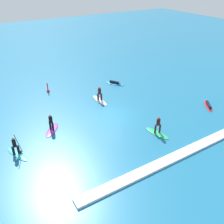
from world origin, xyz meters
name	(u,v)px	position (x,y,z in m)	size (l,w,h in m)	color
ground_plane	(112,116)	(0.00, 0.00, 0.00)	(120.00, 120.00, 0.00)	#1E6B93
surfer_on_white_board	(100,97)	(0.58, 3.69, 0.51)	(0.73, 2.92, 1.79)	white
surfer_on_blue_board	(115,83)	(4.60, 6.84, 0.14)	(2.07, 2.72, 0.43)	#1E8CD1
surfer_on_purple_board	(52,126)	(-6.19, 0.76, 0.50)	(2.14, 2.34, 1.74)	purple
surfer_on_red_board	(208,105)	(10.32, -3.75, 0.14)	(2.04, 2.44, 0.37)	red
surfer_on_green_board	(158,129)	(1.97, -4.83, 0.51)	(1.21, 2.66, 1.82)	#23B266
surfer_on_teal_board	(16,150)	(-9.84, -1.11, 0.49)	(1.49, 2.69, 2.08)	#33C6CC
marker_buoy	(48,90)	(-3.79, 9.10, 0.23)	(0.38, 0.38, 1.30)	red
wave_crest	(166,161)	(0.00, -8.17, 0.09)	(15.57, 0.90, 0.18)	white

